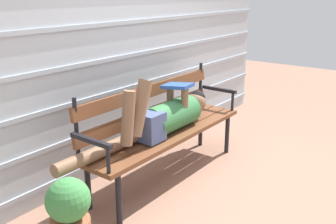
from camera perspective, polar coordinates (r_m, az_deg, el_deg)
The scene contains 5 objects.
ground_plane at distance 3.52m, azimuth 1.26°, elevation -10.00°, with size 12.00×12.00×0.00m, color #936B56.
house_siding at distance 3.56m, azimuth -6.96°, elevation 8.29°, with size 5.11×0.08×2.12m.
park_bench at distance 3.40m, azimuth -0.89°, elevation -1.81°, with size 1.83×0.43×0.91m.
reclining_person at distance 3.27m, azimuth -0.80°, elevation -0.71°, with size 1.72×0.27×0.56m.
potted_plant at distance 2.60m, azimuth -14.53°, elevation -14.56°, with size 0.29×0.29×0.52m.
Camera 1 is at (-2.53, -1.81, 1.64)m, focal length 40.76 mm.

